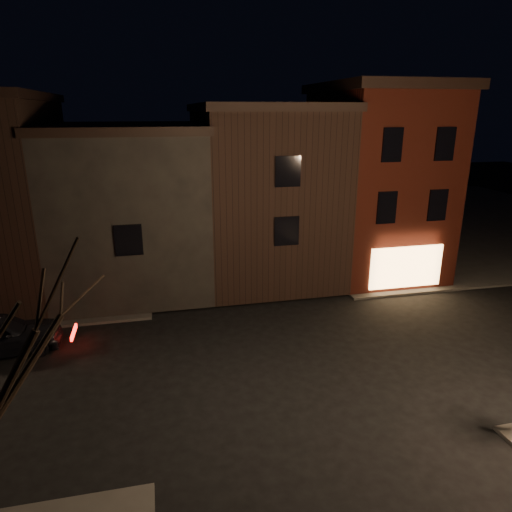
{
  "coord_description": "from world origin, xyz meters",
  "views": [
    {
      "loc": [
        -4.5,
        -14.64,
        9.18
      ],
      "look_at": [
        -0.41,
        3.56,
        3.2
      ],
      "focal_mm": 32.0,
      "sensor_mm": 36.0,
      "label": 1
    }
  ],
  "objects": [
    {
      "name": "ground",
      "position": [
        0.0,
        0.0,
        0.0
      ],
      "size": [
        120.0,
        120.0,
        0.0
      ],
      "primitive_type": "plane",
      "color": "black",
      "rests_on": "ground"
    },
    {
      "name": "sidewalk_far_right",
      "position": [
        20.0,
        20.0,
        0.06
      ],
      "size": [
        30.0,
        30.0,
        0.12
      ],
      "primitive_type": "cube",
      "color": "#2D2B28",
      "rests_on": "ground"
    },
    {
      "name": "corner_building",
      "position": [
        8.0,
        9.47,
        5.4
      ],
      "size": [
        6.5,
        8.5,
        10.5
      ],
      "color": "#47150C",
      "rests_on": "ground"
    },
    {
      "name": "row_building_a",
      "position": [
        1.5,
        10.5,
        4.83
      ],
      "size": [
        7.3,
        10.3,
        9.4
      ],
      "color": "black",
      "rests_on": "ground"
    },
    {
      "name": "row_building_b",
      "position": [
        -5.75,
        10.5,
        4.33
      ],
      "size": [
        7.8,
        10.3,
        8.4
      ],
      "color": "black",
      "rests_on": "ground"
    }
  ]
}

